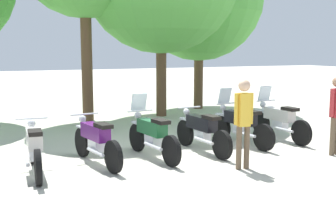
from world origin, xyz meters
TOP-DOWN VIEW (x-y plane):
  - ground_plane at (0.00, 0.00)m, footprint 80.00×80.00m
  - motorcycle_0 at (-3.11, -0.21)m, footprint 0.62×2.19m
  - motorcycle_1 at (-1.87, -0.04)m, footprint 0.62×2.18m
  - motorcycle_2 at (-0.63, -0.04)m, footprint 0.62×2.19m
  - motorcycle_3 at (0.62, -0.01)m, footprint 0.62×2.19m
  - motorcycle_4 at (1.86, 0.28)m, footprint 0.62×2.18m
  - motorcycle_5 at (3.11, 0.35)m, footprint 0.62×2.19m
  - person_0 at (0.66, -1.60)m, footprint 0.41×0.26m
  - person_1 at (3.19, -1.48)m, footprint 0.41×0.27m

SIDE VIEW (x-z plane):
  - ground_plane at x=0.00m, z-range 0.00..0.00m
  - motorcycle_0 at x=-3.11m, z-range 0.01..1.00m
  - motorcycle_1 at x=-1.87m, z-range 0.01..1.00m
  - motorcycle_3 at x=0.62m, z-range 0.01..1.00m
  - motorcycle_2 at x=-0.63m, z-range -0.17..1.20m
  - motorcycle_4 at x=1.86m, z-range -0.17..1.20m
  - motorcycle_5 at x=3.11m, z-range -0.17..1.20m
  - person_1 at x=3.19m, z-range 0.16..1.91m
  - person_0 at x=0.66m, z-range 0.16..1.94m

